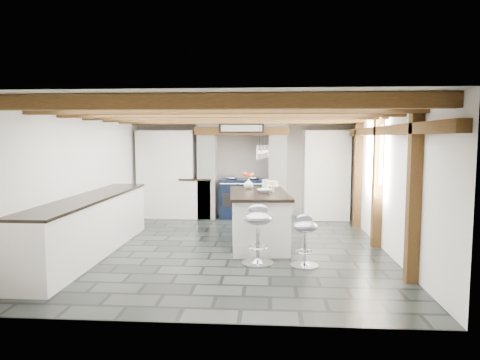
# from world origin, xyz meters

# --- Properties ---
(ground) EXTENTS (6.00, 6.00, 0.00)m
(ground) POSITION_xyz_m (0.00, 0.00, 0.00)
(ground) COLOR black
(ground) RESTS_ON ground
(room_shell) EXTENTS (6.00, 6.03, 6.00)m
(room_shell) POSITION_xyz_m (-0.61, 1.42, 1.07)
(room_shell) COLOR white
(room_shell) RESTS_ON ground
(range_cooker) EXTENTS (1.00, 0.63, 0.99)m
(range_cooker) POSITION_xyz_m (0.00, 2.68, 0.47)
(range_cooker) COLOR black
(range_cooker) RESTS_ON ground
(kitchen_island) EXTENTS (1.13, 1.93, 1.22)m
(kitchen_island) POSITION_xyz_m (0.43, 0.22, 0.47)
(kitchen_island) COLOR white
(kitchen_island) RESTS_ON ground
(bar_stool_near) EXTENTS (0.46, 0.46, 0.75)m
(bar_stool_near) POSITION_xyz_m (1.12, -1.02, 0.46)
(bar_stool_near) COLOR silver
(bar_stool_near) RESTS_ON ground
(bar_stool_far) EXTENTS (0.47, 0.47, 0.87)m
(bar_stool_far) POSITION_xyz_m (0.45, -0.95, 0.54)
(bar_stool_far) COLOR silver
(bar_stool_far) RESTS_ON ground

